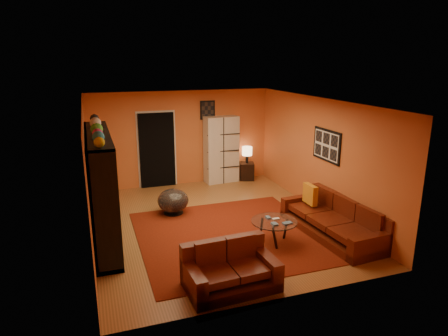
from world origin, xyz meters
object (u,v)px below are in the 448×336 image
object	(u,v)px
loveseat	(229,269)
bowl_chair	(173,201)
tv	(105,191)
storage_cabinet	(221,150)
sofa	(336,221)
table_lamp	(247,152)
coffee_table	(274,223)
side_table	(247,171)
entertainment_unit	(101,187)

from	to	relation	value
loveseat	bowl_chair	xyz separation A→B (m)	(-0.19, 3.24, 0.02)
tv	storage_cabinet	xyz separation A→B (m)	(3.31, 2.82, -0.04)
storage_cabinet	bowl_chair	xyz separation A→B (m)	(-1.83, -1.98, -0.63)
sofa	table_lamp	world-z (taller)	table_lamp
coffee_table	loveseat	bearing A→B (deg)	-139.19
storage_cabinet	side_table	world-z (taller)	storage_cabinet
entertainment_unit	tv	world-z (taller)	entertainment_unit
entertainment_unit	sofa	distance (m)	4.68
storage_cabinet	loveseat	bearing A→B (deg)	-112.39
side_table	table_lamp	distance (m)	0.59
coffee_table	side_table	bearing A→B (deg)	75.00
entertainment_unit	sofa	world-z (taller)	entertainment_unit
coffee_table	bowl_chair	distance (m)	2.59
tv	table_lamp	world-z (taller)	tv
sofa	table_lamp	bearing A→B (deg)	90.15
tv	side_table	bearing A→B (deg)	-55.88
entertainment_unit	loveseat	distance (m)	3.07
entertainment_unit	bowl_chair	distance (m)	1.89
entertainment_unit	coffee_table	bearing A→B (deg)	-22.77
side_table	tv	bearing A→B (deg)	-145.88
loveseat	coffee_table	xyz separation A→B (m)	(1.32, 1.14, 0.11)
coffee_table	table_lamp	xyz separation A→B (m)	(1.08, 4.03, 0.44)
bowl_chair	storage_cabinet	bearing A→B (deg)	47.38
storage_cabinet	side_table	xyz separation A→B (m)	(0.77, -0.05, -0.69)
loveseat	bowl_chair	size ratio (longest dim) A/B	2.04
loveseat	side_table	size ratio (longest dim) A/B	2.87
tv	sofa	size ratio (longest dim) A/B	0.37
tv	loveseat	world-z (taller)	tv
tv	sofa	bearing A→B (deg)	-106.71
tv	bowl_chair	xyz separation A→B (m)	(1.49, 0.83, -0.67)
table_lamp	storage_cabinet	bearing A→B (deg)	176.28
entertainment_unit	tv	distance (m)	0.09
sofa	loveseat	xyz separation A→B (m)	(-2.68, -1.09, 0.00)
entertainment_unit	storage_cabinet	size ratio (longest dim) A/B	1.59
tv	sofa	world-z (taller)	tv
coffee_table	storage_cabinet	distance (m)	4.13
entertainment_unit	loveseat	world-z (taller)	entertainment_unit
sofa	storage_cabinet	size ratio (longest dim) A/B	1.30
loveseat	storage_cabinet	xyz separation A→B (m)	(1.63, 5.22, 0.65)
bowl_chair	table_lamp	world-z (taller)	table_lamp
sofa	tv	bearing A→B (deg)	159.45
loveseat	table_lamp	size ratio (longest dim) A/B	3.00
tv	bowl_chair	world-z (taller)	tv
entertainment_unit	bowl_chair	bearing A→B (deg)	27.96
coffee_table	bowl_chair	bearing A→B (deg)	125.81
sofa	bowl_chair	bearing A→B (deg)	139.47
coffee_table	entertainment_unit	bearing A→B (deg)	157.23
entertainment_unit	bowl_chair	xyz separation A→B (m)	(1.54, 0.82, -0.74)
table_lamp	coffee_table	bearing A→B (deg)	-105.00
bowl_chair	loveseat	bearing A→B (deg)	-86.56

